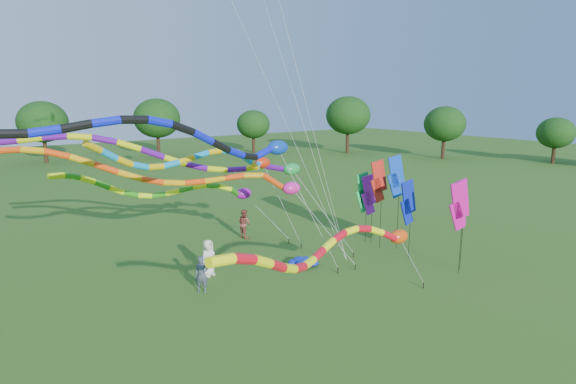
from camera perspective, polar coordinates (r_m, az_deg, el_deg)
ground at (r=21.54m, az=9.41°, el=-12.96°), size 160.00×160.00×0.00m
tree_ring at (r=28.97m, az=12.59°, el=4.45°), size 118.90×118.14×9.71m
tube_kite_red at (r=16.58m, az=7.06°, el=-6.19°), size 12.82×4.26×5.91m
tube_kite_orange at (r=22.49m, az=-12.27°, el=1.97°), size 15.17×6.70×7.38m
tube_kite_purple at (r=23.24m, az=-12.35°, el=3.97°), size 16.57×5.88×7.89m
tube_kite_blue at (r=17.36m, az=-11.71°, el=6.04°), size 15.76×2.14×8.90m
tube_kite_cyan at (r=21.30m, az=-8.45°, el=3.73°), size 12.37×4.32×7.80m
tube_kite_green at (r=25.66m, az=-12.11°, el=0.27°), size 12.51×1.72×5.93m
banner_pole_blue_b at (r=27.90m, az=12.67°, el=1.76°), size 1.14×0.41×5.55m
banner_pole_magenta_b at (r=25.59m, az=19.85°, el=-1.26°), size 1.16×0.18×4.78m
banner_pole_violet at (r=29.07m, az=9.60°, el=-0.32°), size 1.15×0.33×4.25m
banner_pole_green at (r=29.07m, az=8.94°, el=-0.06°), size 1.16×0.25×4.37m
banner_pole_blue_a at (r=26.44m, az=14.04°, el=-1.23°), size 1.16×0.15×4.46m
banner_pole_magenta_a at (r=24.97m, az=19.61°, el=-1.57°), size 1.12×0.48×4.77m
banner_pole_red at (r=27.84m, az=10.69°, el=1.22°), size 1.16×0.27×5.26m
blue_nylon_heap at (r=25.51m, az=2.03°, el=-8.41°), size 1.35×1.40×0.42m
person_a at (r=24.32m, az=-9.42°, el=-7.71°), size 1.06×0.87×1.86m
person_b at (r=22.46m, az=-10.21°, el=-9.60°), size 0.74×0.69×1.69m
person_c at (r=30.35m, az=-5.21°, el=-3.74°), size 0.77×0.95×1.83m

